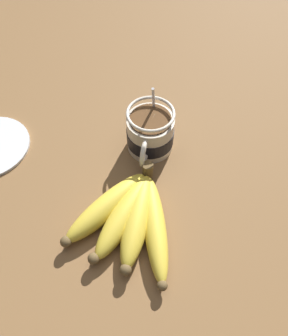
{
  "coord_description": "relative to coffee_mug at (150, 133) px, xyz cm",
  "views": [
    {
      "loc": [
        37.55,
        8.31,
        54.84
      ],
      "look_at": [
        5.48,
        1.55,
        7.7
      ],
      "focal_mm": 35.0,
      "sensor_mm": 36.0,
      "label": 1
    }
  ],
  "objects": [
    {
      "name": "banana_bunch",
      "position": [
        16.87,
        -0.24,
        -1.99
      ],
      "size": [
        21.02,
        19.61,
        4.38
      ],
      "color": "brown",
      "rests_on": "table"
    },
    {
      "name": "coffee_mug",
      "position": [
        0.0,
        0.0,
        0.0
      ],
      "size": [
        13.15,
        9.08,
        13.62
      ],
      "color": "beige",
      "rests_on": "table"
    },
    {
      "name": "table",
      "position": [
        2.74,
        -1.0,
        -5.81
      ],
      "size": [
        135.22,
        135.22,
        3.58
      ],
      "color": "brown",
      "rests_on": "ground"
    }
  ]
}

